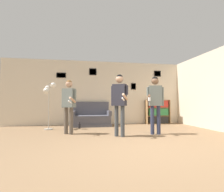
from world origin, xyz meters
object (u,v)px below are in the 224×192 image
couch (91,118)px  person_player_foreground_center (119,98)px  bookshelf (158,112)px  drinking_cup (160,99)px  person_player_foreground_left (69,101)px  bottle_on_floor (79,126)px  person_watcher_holding_cup (155,99)px  floor_lamp (49,93)px

couch → person_player_foreground_center: person_player_foreground_center is taller
bookshelf → drinking_cup: (0.11, 0.00, 0.57)m
bookshelf → person_player_foreground_left: person_player_foreground_left is taller
drinking_cup → bottle_on_floor: bearing=-167.0°
person_watcher_holding_cup → bottle_on_floor: person_watcher_holding_cup is taller
bookshelf → floor_lamp: 4.56m
person_player_foreground_center → bottle_on_floor: 2.27m
person_player_foreground_center → bookshelf: bearing=48.3°
bookshelf → bottle_on_floor: 3.49m
bookshelf → person_watcher_holding_cup: bearing=-115.8°
floor_lamp → person_player_foreground_left: (0.75, -1.02, -0.29)m
person_player_foreground_left → bookshelf: bearing=27.8°
floor_lamp → person_player_foreground_center: (2.15, -1.63, -0.21)m
bookshelf → bottle_on_floor: bookshelf is taller
person_player_foreground_center → drinking_cup: bearing=46.9°
floor_lamp → person_watcher_holding_cup: person_watcher_holding_cup is taller
bookshelf → person_watcher_holding_cup: 2.72m
person_player_foreground_left → person_watcher_holding_cup: bearing=-10.7°
couch → person_watcher_holding_cup: (1.75, -2.21, 0.73)m
bottle_on_floor → person_player_foreground_left: bearing=-104.9°
floor_lamp → bottle_on_floor: size_ratio=7.34×
person_player_foreground_center → person_player_foreground_left: bearing=156.6°
person_player_foreground_left → person_watcher_holding_cup: size_ratio=0.94×
person_player_foreground_left → bottle_on_floor: (0.30, 1.13, -0.88)m
person_player_foreground_left → drinking_cup: 4.24m
bottle_on_floor → bookshelf: bearing=13.5°
couch → person_player_foreground_left: bearing=-113.4°
person_player_foreground_center → drinking_cup: size_ratio=18.68×
person_player_foreground_left → bottle_on_floor: size_ratio=7.19×
couch → bookshelf: 2.92m
floor_lamp → bottle_on_floor: 1.58m
floor_lamp → bottle_on_floor: floor_lamp is taller
bookshelf → drinking_cup: size_ratio=11.56×
drinking_cup → person_player_foreground_center: bearing=-133.1°
couch → person_watcher_holding_cup: 2.91m
couch → bookshelf: bookshelf is taller
person_watcher_holding_cup → couch: bearing=128.3°
couch → floor_lamp: 1.92m
person_watcher_holding_cup → drinking_cup: 2.72m
person_player_foreground_center → person_watcher_holding_cup: (1.10, 0.14, -0.01)m
bookshelf → person_watcher_holding_cup: person_watcher_holding_cup is taller
person_watcher_holding_cup → drinking_cup: (1.27, 2.41, 0.06)m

